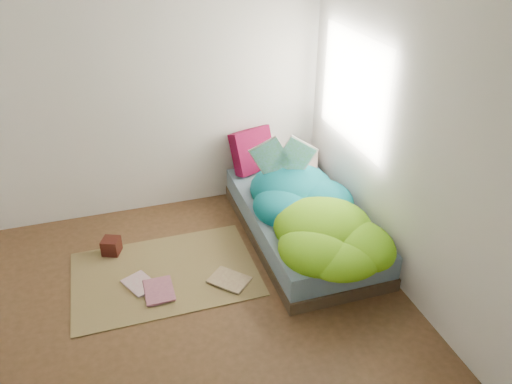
{
  "coord_description": "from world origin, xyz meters",
  "views": [
    {
      "loc": [
        -0.43,
        -3.0,
        2.87
      ],
      "look_at": [
        0.77,
        0.75,
        0.58
      ],
      "focal_mm": 35.0,
      "sensor_mm": 36.0,
      "label": 1
    }
  ],
  "objects_px": {
    "floor_book_a": "(129,290)",
    "floor_book_b": "(144,294)",
    "open_book": "(284,147)",
    "wooden_box": "(111,246)",
    "pillow_magenta": "(253,150)",
    "bed": "(301,222)"
  },
  "relations": [
    {
      "from": "open_book",
      "to": "floor_book_b",
      "type": "distance_m",
      "value": 1.85
    },
    {
      "from": "wooden_box",
      "to": "open_book",
      "type": "bearing_deg",
      "value": 1.58
    },
    {
      "from": "wooden_box",
      "to": "floor_book_b",
      "type": "xyz_separation_m",
      "value": [
        0.22,
        -0.69,
        -0.06
      ]
    },
    {
      "from": "pillow_magenta",
      "to": "floor_book_a",
      "type": "xyz_separation_m",
      "value": [
        -1.48,
        -1.21,
        -0.55
      ]
    },
    {
      "from": "bed",
      "to": "floor_book_a",
      "type": "distance_m",
      "value": 1.73
    },
    {
      "from": "pillow_magenta",
      "to": "wooden_box",
      "type": "distance_m",
      "value": 1.76
    },
    {
      "from": "open_book",
      "to": "floor_book_b",
      "type": "xyz_separation_m",
      "value": [
        -1.5,
        -0.74,
        -0.81
      ]
    },
    {
      "from": "bed",
      "to": "floor_book_a",
      "type": "height_order",
      "value": "bed"
    },
    {
      "from": "floor_book_a",
      "to": "floor_book_b",
      "type": "bearing_deg",
      "value": -66.34
    },
    {
      "from": "bed",
      "to": "floor_book_b",
      "type": "bearing_deg",
      "value": -165.53
    },
    {
      "from": "open_book",
      "to": "wooden_box",
      "type": "xyz_separation_m",
      "value": [
        -1.71,
        -0.05,
        -0.75
      ]
    },
    {
      "from": "floor_book_a",
      "to": "floor_book_b",
      "type": "height_order",
      "value": "floor_book_b"
    },
    {
      "from": "bed",
      "to": "floor_book_a",
      "type": "xyz_separation_m",
      "value": [
        -1.69,
        -0.31,
        -0.15
      ]
    },
    {
      "from": "wooden_box",
      "to": "floor_book_a",
      "type": "xyz_separation_m",
      "value": [
        0.1,
        -0.59,
        -0.07
      ]
    },
    {
      "from": "wooden_box",
      "to": "bed",
      "type": "bearing_deg",
      "value": -8.98
    },
    {
      "from": "open_book",
      "to": "bed",
      "type": "bearing_deg",
      "value": -60.95
    },
    {
      "from": "wooden_box",
      "to": "floor_book_b",
      "type": "distance_m",
      "value": 0.73
    },
    {
      "from": "open_book",
      "to": "floor_book_a",
      "type": "bearing_deg",
      "value": -143.05
    },
    {
      "from": "wooden_box",
      "to": "floor_book_a",
      "type": "distance_m",
      "value": 0.61
    },
    {
      "from": "pillow_magenta",
      "to": "floor_book_a",
      "type": "relative_size",
      "value": 1.57
    },
    {
      "from": "pillow_magenta",
      "to": "floor_book_b",
      "type": "distance_m",
      "value": 1.96
    },
    {
      "from": "open_book",
      "to": "wooden_box",
      "type": "height_order",
      "value": "open_book"
    }
  ]
}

